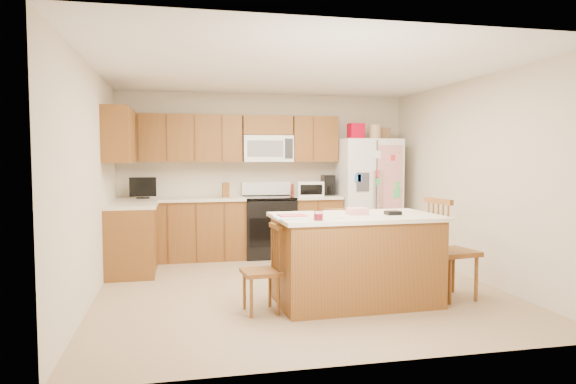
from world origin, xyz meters
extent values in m
plane|color=tan|center=(0.00, 0.00, 0.00)|extent=(4.50, 4.50, 0.00)
cube|color=beige|center=(0.00, 2.25, 1.25)|extent=(4.50, 0.10, 2.50)
cube|color=beige|center=(0.00, -2.25, 1.25)|extent=(4.50, 0.10, 2.50)
cube|color=beige|center=(-2.25, 0.00, 1.25)|extent=(0.10, 4.50, 2.50)
cube|color=beige|center=(2.25, 0.00, 1.25)|extent=(0.10, 4.50, 2.50)
cube|color=white|center=(0.00, 0.00, 2.50)|extent=(4.50, 4.50, 0.04)
cube|color=brown|center=(-1.31, 1.95, 0.44)|extent=(1.87, 0.60, 0.88)
cube|color=brown|center=(0.74, 1.95, 0.44)|extent=(0.72, 0.60, 0.88)
cube|color=brown|center=(-1.95, 1.17, 0.44)|extent=(0.60, 0.95, 0.88)
cube|color=beige|center=(-1.31, 1.94, 0.90)|extent=(1.87, 0.64, 0.04)
cube|color=beige|center=(0.74, 1.94, 0.90)|extent=(0.72, 0.64, 0.04)
cube|color=beige|center=(-1.94, 1.17, 0.90)|extent=(0.64, 0.95, 0.04)
cube|color=brown|center=(-1.32, 2.08, 1.80)|extent=(1.85, 0.33, 0.70)
cube|color=brown|center=(0.75, 2.08, 1.80)|extent=(0.70, 0.33, 0.70)
cube|color=brown|center=(0.00, 2.08, 2.00)|extent=(0.76, 0.33, 0.29)
cube|color=brown|center=(-2.08, 1.17, 1.80)|extent=(0.33, 0.95, 0.70)
cube|color=#522D13|center=(-1.90, 1.92, 1.80)|extent=(0.02, 0.01, 0.66)
cube|color=#522D13|center=(-1.90, 1.65, 0.44)|extent=(0.02, 0.01, 0.84)
cube|color=#522D13|center=(-1.50, 1.92, 1.80)|extent=(0.02, 0.01, 0.66)
cube|color=#522D13|center=(-1.50, 1.65, 0.44)|extent=(0.02, 0.01, 0.84)
cube|color=#522D13|center=(-1.10, 1.92, 1.80)|extent=(0.02, 0.01, 0.66)
cube|color=#522D13|center=(-1.10, 1.65, 0.44)|extent=(0.02, 0.01, 0.84)
cube|color=#522D13|center=(-0.70, 1.92, 1.80)|extent=(0.01, 0.01, 0.66)
cube|color=#522D13|center=(-0.70, 1.65, 0.44)|extent=(0.01, 0.01, 0.84)
cube|color=#522D13|center=(0.70, 1.92, 1.80)|extent=(0.01, 0.01, 0.66)
cube|color=#522D13|center=(0.70, 1.65, 0.44)|extent=(0.01, 0.01, 0.84)
cube|color=white|center=(0.00, 2.06, 1.65)|extent=(0.76, 0.38, 0.40)
cube|color=slate|center=(-0.06, 1.86, 1.65)|extent=(0.54, 0.01, 0.24)
cube|color=#262626|center=(0.30, 1.86, 1.65)|extent=(0.12, 0.01, 0.30)
cube|color=brown|center=(-0.65, 1.95, 1.03)|extent=(0.10, 0.14, 0.22)
cube|color=black|center=(-1.85, 1.97, 0.93)|extent=(0.18, 0.12, 0.02)
cube|color=black|center=(-1.85, 1.97, 1.09)|extent=(0.38, 0.03, 0.28)
cube|color=red|center=(0.58, 2.03, 1.01)|extent=(0.35, 0.22, 0.18)
cube|color=white|center=(0.60, 1.80, 1.04)|extent=(0.40, 0.28, 0.23)
cube|color=black|center=(0.60, 1.66, 1.04)|extent=(0.34, 0.01, 0.15)
cube|color=black|center=(0.96, 2.00, 1.08)|extent=(0.18, 0.22, 0.32)
cylinder|color=black|center=(0.96, 1.93, 1.01)|extent=(0.12, 0.12, 0.12)
cube|color=black|center=(0.00, 1.93, 0.44)|extent=(0.76, 0.64, 0.88)
cube|color=black|center=(0.00, 1.60, 0.42)|extent=(0.68, 0.01, 0.42)
cube|color=black|center=(0.00, 1.93, 0.91)|extent=(0.76, 0.64, 0.03)
cube|color=white|center=(0.00, 2.19, 1.03)|extent=(0.76, 0.10, 0.20)
cube|color=white|center=(1.57, 1.88, 0.90)|extent=(0.90, 0.75, 1.80)
cube|color=#4C4C4C|center=(1.57, 1.49, 0.90)|extent=(0.02, 0.01, 1.75)
cube|color=silver|center=(1.52, 1.47, 1.05)|extent=(0.02, 0.03, 0.55)
cube|color=silver|center=(1.62, 1.47, 1.05)|extent=(0.02, 0.03, 0.55)
cube|color=#3F3F44|center=(1.35, 1.49, 1.15)|extent=(0.20, 0.01, 0.28)
cube|color=#D84C59|center=(1.77, 1.49, 1.05)|extent=(0.42, 0.01, 1.30)
cube|color=#BB001C|center=(1.37, 1.88, 1.92)|extent=(0.22, 0.22, 0.24)
cylinder|color=tan|center=(1.67, 1.82, 1.91)|extent=(0.18, 0.18, 0.22)
cube|color=brown|center=(1.85, 1.96, 1.89)|extent=(0.18, 0.20, 0.18)
cube|color=brown|center=(0.45, -0.72, 0.44)|extent=(1.64, 0.95, 0.89)
cube|color=beige|center=(0.45, -0.72, 0.91)|extent=(1.72, 1.04, 0.04)
cylinder|color=#BB001C|center=(-0.05, -1.07, 0.96)|extent=(0.08, 0.08, 0.06)
cylinder|color=white|center=(-0.05, -1.07, 0.97)|extent=(0.09, 0.09, 0.09)
cube|color=pink|center=(0.47, -0.70, 0.96)|extent=(0.20, 0.16, 0.07)
cube|color=black|center=(0.83, -0.80, 0.95)|extent=(0.15, 0.12, 0.04)
cube|color=white|center=(-0.29, -0.88, 0.93)|extent=(0.31, 0.25, 0.01)
cube|color=#D84C4C|center=(-0.25, -0.80, 0.95)|extent=(0.27, 0.21, 0.01)
cylinder|color=white|center=(0.15, -0.97, 0.93)|extent=(0.14, 0.05, 0.01)
cube|color=brown|center=(-0.57, -0.84, 0.40)|extent=(0.39, 0.40, 0.04)
cylinder|color=brown|center=(-0.72, -0.70, 0.19)|extent=(0.03, 0.03, 0.38)
cylinder|color=brown|center=(-0.69, -1.00, 0.19)|extent=(0.03, 0.03, 0.38)
cylinder|color=brown|center=(-0.45, -0.68, 0.19)|extent=(0.03, 0.03, 0.38)
cylinder|color=brown|center=(-0.42, -0.98, 0.19)|extent=(0.03, 0.03, 0.38)
cylinder|color=brown|center=(-0.43, -0.69, 0.63)|extent=(0.02, 0.02, 0.43)
cylinder|color=brown|center=(-0.43, -0.76, 0.63)|extent=(0.02, 0.02, 0.43)
cylinder|color=brown|center=(-0.42, -0.82, 0.63)|extent=(0.02, 0.02, 0.43)
cylinder|color=brown|center=(-0.41, -0.89, 0.63)|extent=(0.02, 0.02, 0.43)
cylinder|color=brown|center=(-0.41, -0.96, 0.63)|extent=(0.02, 0.02, 0.43)
cube|color=brown|center=(-0.42, -0.82, 0.84)|extent=(0.07, 0.36, 0.04)
cube|color=brown|center=(0.51, -0.08, 0.44)|extent=(0.52, 0.51, 0.04)
cylinder|color=brown|center=(0.72, -0.01, 0.21)|extent=(0.03, 0.03, 0.42)
cylinder|color=brown|center=(0.42, 0.12, 0.21)|extent=(0.03, 0.03, 0.42)
cylinder|color=brown|center=(0.61, -0.27, 0.21)|extent=(0.03, 0.03, 0.42)
cylinder|color=brown|center=(0.31, -0.15, 0.21)|extent=(0.03, 0.03, 0.42)
cylinder|color=brown|center=(0.58, -0.29, 0.69)|extent=(0.02, 0.02, 0.46)
cylinder|color=brown|center=(0.52, -0.26, 0.69)|extent=(0.02, 0.02, 0.46)
cylinder|color=brown|center=(0.45, -0.23, 0.69)|extent=(0.02, 0.02, 0.46)
cylinder|color=brown|center=(0.38, -0.20, 0.69)|extent=(0.02, 0.02, 0.46)
cylinder|color=brown|center=(0.32, -0.17, 0.69)|extent=(0.02, 0.02, 0.46)
cube|color=brown|center=(0.45, -0.23, 0.92)|extent=(0.37, 0.18, 0.05)
cube|color=brown|center=(1.52, -0.78, 0.50)|extent=(0.51, 0.53, 0.05)
cylinder|color=brown|center=(1.72, -0.94, 0.24)|extent=(0.04, 0.04, 0.48)
cylinder|color=brown|center=(1.66, -0.57, 0.24)|extent=(0.04, 0.04, 0.48)
cylinder|color=brown|center=(1.38, -0.99, 0.24)|extent=(0.04, 0.04, 0.48)
cylinder|color=brown|center=(1.33, -0.61, 0.24)|extent=(0.04, 0.04, 0.48)
cylinder|color=brown|center=(1.36, -0.97, 0.79)|extent=(0.02, 0.02, 0.54)
cylinder|color=brown|center=(1.35, -0.89, 0.79)|extent=(0.02, 0.02, 0.54)
cylinder|color=brown|center=(1.34, -0.80, 0.79)|extent=(0.02, 0.02, 0.54)
cylinder|color=brown|center=(1.33, -0.72, 0.79)|extent=(0.02, 0.02, 0.54)
cylinder|color=brown|center=(1.31, -0.64, 0.79)|extent=(0.02, 0.02, 0.54)
cube|color=brown|center=(1.34, -0.80, 1.06)|extent=(0.11, 0.45, 0.06)
camera|label=1|loc=(-1.36, -5.74, 1.53)|focal=32.00mm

